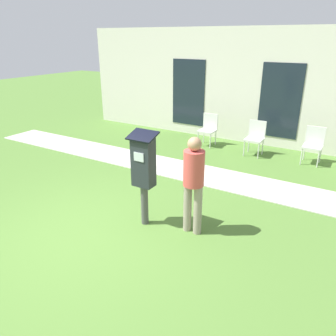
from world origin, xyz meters
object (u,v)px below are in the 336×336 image
(outdoor_chair_left, at_px, (209,127))
(outdoor_chair_right, at_px, (314,142))
(parking_meter, at_px, (143,167))
(person_standing, at_px, (194,178))
(outdoor_chair_middle, at_px, (256,135))

(outdoor_chair_left, relative_size, outdoor_chair_right, 1.00)
(parking_meter, relative_size, person_standing, 1.01)
(outdoor_chair_middle, bearing_deg, outdoor_chair_left, 149.93)
(parking_meter, distance_m, outdoor_chair_middle, 4.43)
(person_standing, bearing_deg, outdoor_chair_left, 96.04)
(parking_meter, xyz_separation_m, outdoor_chair_right, (1.91, 4.50, -0.49))
(outdoor_chair_right, bearing_deg, outdoor_chair_middle, -169.04)
(parking_meter, distance_m, person_standing, 0.82)
(parking_meter, bearing_deg, outdoor_chair_middle, 83.41)
(outdoor_chair_left, distance_m, outdoor_chair_right, 2.81)
(person_standing, bearing_deg, outdoor_chair_middle, 78.59)
(parking_meter, relative_size, outdoor_chair_left, 1.77)
(person_standing, bearing_deg, parking_meter, 177.92)
(outdoor_chair_middle, bearing_deg, outdoor_chair_right, -19.51)
(parking_meter, relative_size, outdoor_chair_right, 1.77)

